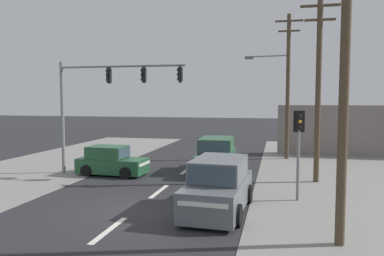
% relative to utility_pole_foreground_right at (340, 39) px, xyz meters
% --- Properties ---
extents(ground_plane, '(140.00, 140.00, 0.00)m').
position_rel_utility_pole_foreground_right_xyz_m(ground_plane, '(-6.56, 1.69, -5.57)').
color(ground_plane, '#28282B').
extents(lane_dash_near, '(0.20, 2.40, 0.01)m').
position_rel_utility_pole_foreground_right_xyz_m(lane_dash_near, '(-6.56, -0.31, -5.57)').
color(lane_dash_near, silver).
rests_on(lane_dash_near, ground).
extents(lane_dash_mid, '(0.20, 2.40, 0.01)m').
position_rel_utility_pole_foreground_right_xyz_m(lane_dash_mid, '(-6.56, 4.69, -5.57)').
color(lane_dash_mid, silver).
rests_on(lane_dash_mid, ground).
extents(lane_dash_far, '(0.20, 2.40, 0.01)m').
position_rel_utility_pole_foreground_right_xyz_m(lane_dash_far, '(-6.56, 9.69, -5.57)').
color(lane_dash_far, silver).
rests_on(lane_dash_far, ground).
extents(kerb_left_verge, '(8.00, 40.00, 0.02)m').
position_rel_utility_pole_foreground_right_xyz_m(kerb_left_verge, '(-15.06, 5.69, -5.56)').
color(kerb_left_verge, gray).
rests_on(kerb_left_verge, ground).
extents(utility_pole_foreground_right, '(3.77, 0.69, 10.40)m').
position_rel_utility_pole_foreground_right_xyz_m(utility_pole_foreground_right, '(0.00, 0.00, 0.00)').
color(utility_pole_foreground_right, '#4C3D2B').
rests_on(utility_pole_foreground_right, ground).
extents(utility_pole_midground_right, '(1.80, 0.26, 8.83)m').
position_rel_utility_pole_foreground_right_xyz_m(utility_pole_midground_right, '(0.28, 8.11, -0.92)').
color(utility_pole_midground_right, '#4C3D2B').
rests_on(utility_pole_midground_right, ground).
extents(utility_pole_background_right, '(3.78, 0.52, 9.60)m').
position_rel_utility_pole_foreground_right_xyz_m(utility_pole_background_right, '(-1.08, 15.15, -0.41)').
color(utility_pole_background_right, '#4C3D2B').
rests_on(utility_pole_background_right, ground).
extents(traffic_signal_mast, '(6.89, 0.51, 6.00)m').
position_rel_utility_pole_foreground_right_xyz_m(traffic_signal_mast, '(-10.49, 7.45, -1.22)').
color(traffic_signal_mast, slate).
rests_on(traffic_signal_mast, ground).
extents(pedestal_signal_right_kerb, '(0.44, 0.31, 3.56)m').
position_rel_utility_pole_foreground_right_xyz_m(pedestal_signal_right_kerb, '(-0.76, 4.42, -3.15)').
color(pedestal_signal_right_kerb, slate).
rests_on(pedestal_signal_right_kerb, ground).
extents(shopfront_wall_far, '(12.00, 1.00, 3.60)m').
position_rel_utility_pole_foreground_right_xyz_m(shopfront_wall_far, '(4.44, 17.69, -3.77)').
color(shopfront_wall_far, gray).
rests_on(shopfront_wall_far, ground).
extents(suv_receding_far, '(2.23, 4.62, 1.90)m').
position_rel_utility_pole_foreground_right_xyz_m(suv_receding_far, '(-3.60, 2.40, -4.69)').
color(suv_receding_far, slate).
rests_on(suv_receding_far, ground).
extents(suv_oncoming_mid, '(2.20, 4.61, 1.90)m').
position_rel_utility_pole_foreground_right_xyz_m(suv_oncoming_mid, '(-4.82, 9.49, -4.69)').
color(suv_oncoming_mid, '#235633').
rests_on(suv_oncoming_mid, ground).
extents(hatchback_crossing_left, '(3.71, 1.91, 1.53)m').
position_rel_utility_pole_foreground_right_xyz_m(hatchback_crossing_left, '(-10.16, 7.58, -4.87)').
color(hatchback_crossing_left, '#235633').
rests_on(hatchback_crossing_left, ground).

